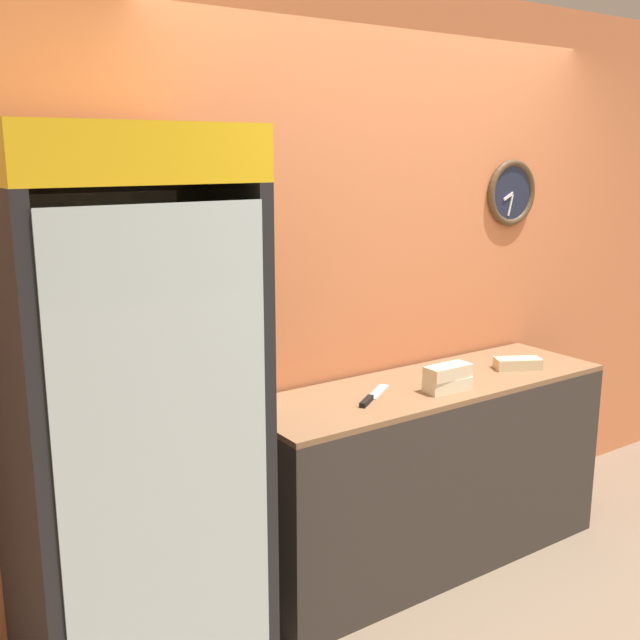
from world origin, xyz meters
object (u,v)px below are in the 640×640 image
object	(u,v)px
beverage_cooler	(122,398)
chefs_knife	(371,398)
sandwich_stack_middle	(448,372)
sandwich_flat_left	(518,363)
sandwich_stack_bottom	(447,384)
condiment_jar	(259,393)

from	to	relation	value
beverage_cooler	chefs_knife	bearing A→B (deg)	-0.52
beverage_cooler	sandwich_stack_middle	bearing A→B (deg)	-4.25
sandwich_stack_middle	sandwich_flat_left	xyz separation A→B (m)	(0.53, 0.06, -0.06)
beverage_cooler	chefs_knife	world-z (taller)	beverage_cooler
sandwich_stack_middle	sandwich_flat_left	world-z (taller)	sandwich_stack_middle
chefs_knife	sandwich_stack_bottom	bearing A→B (deg)	-15.23
beverage_cooler	sandwich_stack_middle	distance (m)	1.47
beverage_cooler	sandwich_stack_bottom	bearing A→B (deg)	-4.25
sandwich_flat_left	beverage_cooler	bearing A→B (deg)	178.57
condiment_jar	beverage_cooler	bearing A→B (deg)	-164.25
beverage_cooler	sandwich_flat_left	distance (m)	2.00
chefs_knife	sandwich_flat_left	bearing A→B (deg)	-2.54
sandwich_stack_bottom	chefs_knife	world-z (taller)	sandwich_stack_bottom
sandwich_flat_left	condiment_jar	world-z (taller)	condiment_jar
sandwich_stack_bottom	sandwich_flat_left	distance (m)	0.54
sandwich_stack_bottom	sandwich_flat_left	world-z (taller)	sandwich_stack_bottom
beverage_cooler	sandwich_stack_middle	world-z (taller)	beverage_cooler
sandwich_flat_left	condiment_jar	size ratio (longest dim) A/B	1.94
sandwich_stack_middle	chefs_knife	distance (m)	0.38
condiment_jar	chefs_knife	bearing A→B (deg)	-23.71
sandwich_stack_middle	condiment_jar	bearing A→B (deg)	159.99
condiment_jar	sandwich_stack_middle	bearing A→B (deg)	-20.01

